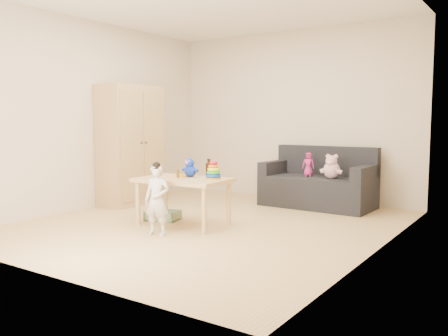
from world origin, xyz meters
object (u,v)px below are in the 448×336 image
Objects in this scene: toddler at (157,201)px; sofa at (317,192)px; wardrobe at (131,145)px; play_table at (183,202)px.

sofa is at bearing 58.26° from toddler.
wardrobe reaches higher than play_table.
toddler is (-0.75, -2.54, 0.16)m from sofa.
wardrobe is 2.11m from toddler.
wardrobe is 1.79m from play_table.
sofa is 2.16m from play_table.
wardrobe is at bearing 155.44° from play_table.
play_table is at bearing -24.56° from wardrobe.
play_table is 0.56m from toddler.
wardrobe is 1.64× the size of play_table.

